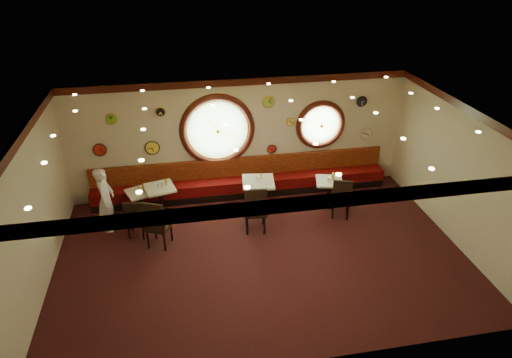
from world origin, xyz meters
The scene contains 49 objects.
floor centered at (0.00, 0.00, 0.00)m, with size 9.00×6.00×0.00m, color black.
ceiling centered at (0.00, 0.00, 3.20)m, with size 9.00×6.00×0.02m, color gold.
wall_back centered at (0.00, 3.00, 1.60)m, with size 9.00×0.02×3.20m, color beige.
wall_front centered at (0.00, -3.00, 1.60)m, with size 9.00×0.02×3.20m, color beige.
wall_left centered at (-4.50, 0.00, 1.60)m, with size 0.02×6.00×3.20m, color beige.
wall_right centered at (4.50, 0.00, 1.60)m, with size 0.02×6.00×3.20m, color beige.
molding_back centered at (0.00, 2.95, 3.11)m, with size 9.00×0.10×0.18m, color #39110A.
molding_front centered at (0.00, -2.95, 3.11)m, with size 9.00×0.10×0.18m, color #39110A.
molding_left centered at (-4.45, 0.00, 3.11)m, with size 0.10×6.00×0.18m, color #39110A.
molding_right centered at (4.45, 0.00, 3.11)m, with size 0.10×6.00×0.18m, color #39110A.
banquette_base centered at (0.00, 2.72, 0.10)m, with size 8.00×0.55×0.20m, color black.
banquette_seat centered at (0.00, 2.72, 0.35)m, with size 8.00×0.55×0.30m, color #540708.
banquette_back centered at (0.00, 2.94, 0.75)m, with size 8.00×0.10×0.55m, color #5D070B.
porthole_left_glass centered at (-0.60, 3.00, 1.85)m, with size 1.66×1.66×0.02m, color #8CC274.
porthole_left_frame centered at (-0.60, 2.98, 1.85)m, with size 1.98×1.98×0.18m, color #39110A.
porthole_left_ring centered at (-0.60, 2.95, 1.85)m, with size 1.61×1.61×0.03m, color gold.
porthole_right_glass centered at (2.20, 3.00, 1.80)m, with size 1.10×1.10×0.02m, color #8CC274.
porthole_right_frame centered at (2.20, 2.98, 1.80)m, with size 1.38×1.38×0.18m, color #39110A.
porthole_right_ring centered at (2.20, 2.95, 1.80)m, with size 1.09×1.09×0.03m, color gold.
wall_clock_0 centered at (0.85, 2.96, 1.20)m, with size 0.24×0.24×0.03m, color red.
wall_clock_1 centered at (3.55, 2.96, 1.45)m, with size 0.34×0.34×0.03m, color silver.
wall_clock_2 centered at (-3.60, 2.96, 1.55)m, with size 0.32×0.32×0.03m, color red.
wall_clock_3 centered at (-2.00, 2.96, 2.45)m, with size 0.24×0.24×0.03m, color black.
wall_clock_4 centered at (0.75, 2.96, 2.55)m, with size 0.30×0.30×0.03m, color #A3C23C.
wall_clock_5 centered at (3.30, 2.96, 2.40)m, with size 0.28×0.28×0.03m, color black.
wall_clock_6 centered at (-2.30, 2.96, 1.50)m, with size 0.36×0.36×0.03m, color yellow.
wall_clock_7 centered at (-3.20, 2.96, 2.35)m, with size 0.26×0.26×0.03m, color #75BD25.
wall_clock_8 centered at (1.35, 2.96, 1.95)m, with size 0.22×0.22×0.03m, color #FBD753.
table_a centered at (-2.68, 2.15, 0.44)m, with size 0.81×0.81×0.69m.
table_b centered at (-2.19, 2.14, 0.49)m, with size 0.85×0.85×0.78m.
table_c centered at (0.27, 1.84, 0.55)m, with size 0.89×0.89×0.87m.
table_d centered at (2.13, 1.76, 0.47)m, with size 0.82×0.82×0.74m.
chair_a centered at (-2.77, 1.18, 0.57)m, with size 0.50×0.50×0.62m.
chair_b centered at (-2.28, 0.70, 0.70)m, with size 0.68×0.68×0.76m.
chair_c centered at (0.03, 0.88, 0.71)m, with size 0.58×0.58×0.77m.
chair_d centered at (2.24, 1.12, 0.64)m, with size 0.60×0.60×0.69m.
condiment_a_salt centered at (-2.71, 2.20, 0.74)m, with size 0.04×0.04×0.11m, color silver.
condiment_b_salt centered at (-2.22, 2.13, 0.82)m, with size 0.03×0.03×0.09m, color silver.
condiment_c_salt centered at (0.22, 1.86, 0.91)m, with size 0.03×0.03×0.09m, color silver.
condiment_d_salt centered at (2.09, 1.79, 0.79)m, with size 0.04×0.04×0.11m, color silver.
condiment_a_pepper centered at (-2.71, 2.09, 0.74)m, with size 0.03×0.03×0.09m, color silver.
condiment_b_pepper centered at (-2.13, 2.11, 0.83)m, with size 0.04×0.04×0.11m, color silver.
condiment_c_pepper centered at (0.27, 1.78, 0.92)m, with size 0.04×0.04×0.10m, color silver.
condiment_d_pepper centered at (2.12, 1.72, 0.79)m, with size 0.04×0.04×0.11m, color silver.
condiment_a_bottle centered at (-2.59, 2.23, 0.76)m, with size 0.04×0.04×0.14m, color orange.
condiment_b_bottle centered at (-2.03, 2.24, 0.87)m, with size 0.06×0.06×0.18m, color gold.
condiment_c_bottle centered at (0.37, 1.93, 0.95)m, with size 0.05×0.05×0.16m, color yellow.
condiment_d_bottle centered at (2.23, 1.79, 0.83)m, with size 0.06×0.06×0.18m, color gold.
waiter centered at (-3.43, 1.69, 0.82)m, with size 0.60×0.39×1.64m, color white.
Camera 1 is at (-1.62, -8.06, 6.37)m, focal length 32.00 mm.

